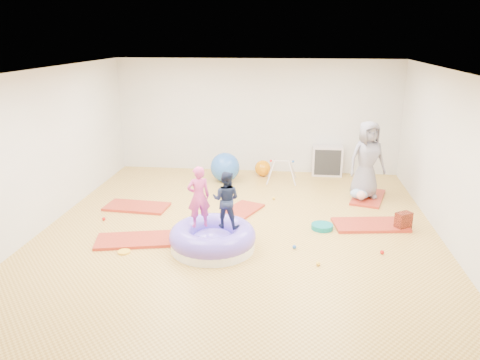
# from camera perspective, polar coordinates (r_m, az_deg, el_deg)

# --- Properties ---
(room) EXTENTS (7.01, 8.01, 2.81)m
(room) POSITION_cam_1_polar(r_m,az_deg,el_deg) (7.83, -0.25, 2.84)
(room) COLOR #D4AB52
(room) RESTS_ON ground
(gym_mat_front_left) EXTENTS (1.36, 0.89, 0.05)m
(gym_mat_front_left) POSITION_cam_1_polar(r_m,az_deg,el_deg) (8.19, -12.83, -7.15)
(gym_mat_front_left) COLOR #C54524
(gym_mat_front_left) RESTS_ON ground
(gym_mat_mid_left) EXTENTS (1.30, 0.72, 0.05)m
(gym_mat_mid_left) POSITION_cam_1_polar(r_m,az_deg,el_deg) (9.69, -12.47, -3.19)
(gym_mat_mid_left) COLOR #C54524
(gym_mat_mid_left) RESTS_ON ground
(gym_mat_center_back) EXTENTS (0.94, 1.22, 0.05)m
(gym_mat_center_back) POSITION_cam_1_polar(r_m,az_deg,el_deg) (9.23, 0.01, -3.83)
(gym_mat_center_back) COLOR #C54524
(gym_mat_center_back) RESTS_ON ground
(gym_mat_right) EXTENTS (1.40, 0.84, 0.05)m
(gym_mat_right) POSITION_cam_1_polar(r_m,az_deg,el_deg) (8.91, 15.58, -5.29)
(gym_mat_right) COLOR #C54524
(gym_mat_right) RESTS_ON ground
(gym_mat_rear_right) EXTENTS (0.90, 1.30, 0.05)m
(gym_mat_rear_right) POSITION_cam_1_polar(r_m,az_deg,el_deg) (10.37, 15.34, -2.05)
(gym_mat_rear_right) COLOR #C54524
(gym_mat_rear_right) RESTS_ON ground
(inflatable_cushion) EXTENTS (1.42, 1.42, 0.45)m
(inflatable_cushion) POSITION_cam_1_polar(r_m,az_deg,el_deg) (7.70, -3.35, -7.15)
(inflatable_cushion) COLOR white
(inflatable_cushion) RESTS_ON ground
(child_pink) EXTENTS (0.44, 0.37, 1.02)m
(child_pink) POSITION_cam_1_polar(r_m,az_deg,el_deg) (7.51, -5.07, -1.70)
(child_pink) COLOR #D43D82
(child_pink) RESTS_ON inflatable_cushion
(child_navy) EXTENTS (0.50, 0.41, 0.94)m
(child_navy) POSITION_cam_1_polar(r_m,az_deg,el_deg) (7.49, -1.72, -2.04)
(child_navy) COLOR #19223C
(child_navy) RESTS_ON inflatable_cushion
(adult_caregiver) EXTENTS (0.92, 0.75, 1.63)m
(adult_caregiver) POSITION_cam_1_polar(r_m,az_deg,el_deg) (10.08, 15.23, 2.39)
(adult_caregiver) COLOR slate
(adult_caregiver) RESTS_ON gym_mat_rear_right
(infant) EXTENTS (0.40, 0.41, 0.24)m
(infant) POSITION_cam_1_polar(r_m,az_deg,el_deg) (10.08, 14.42, -1.66)
(infant) COLOR #89ACD3
(infant) RESTS_ON gym_mat_rear_right
(ball_pit_balls) EXTENTS (5.04, 2.94, 0.07)m
(ball_pit_balls) POSITION_cam_1_polar(r_m,az_deg,el_deg) (8.30, 2.39, -6.29)
(ball_pit_balls) COLOR red
(ball_pit_balls) RESTS_ON ground
(exercise_ball_blue) EXTENTS (0.69, 0.69, 0.69)m
(exercise_ball_blue) POSITION_cam_1_polar(r_m,az_deg,el_deg) (11.07, -1.84, 1.57)
(exercise_ball_blue) COLOR #285BB5
(exercise_ball_blue) RESTS_ON ground
(exercise_ball_orange) EXTENTS (0.39, 0.39, 0.39)m
(exercise_ball_orange) POSITION_cam_1_polar(r_m,az_deg,el_deg) (11.54, 2.79, 1.45)
(exercise_ball_orange) COLOR orange
(exercise_ball_orange) RESTS_ON ground
(infant_play_gym) EXTENTS (0.70, 0.66, 0.53)m
(infant_play_gym) POSITION_cam_1_polar(r_m,az_deg,el_deg) (11.02, 5.11, 1.49)
(infant_play_gym) COLOR beige
(infant_play_gym) RESTS_ON ground
(cube_shelf) EXTENTS (0.73, 0.36, 0.73)m
(cube_shelf) POSITION_cam_1_polar(r_m,az_deg,el_deg) (11.74, 10.58, 2.31)
(cube_shelf) COLOR beige
(cube_shelf) RESTS_ON ground
(balance_disc) EXTENTS (0.39, 0.39, 0.09)m
(balance_disc) POSITION_cam_1_polar(r_m,az_deg,el_deg) (8.60, 9.98, -5.62)
(balance_disc) COLOR #077478
(balance_disc) RESTS_ON ground
(backpack) EXTENTS (0.33, 0.30, 0.33)m
(backpack) POSITION_cam_1_polar(r_m,az_deg,el_deg) (8.89, 19.29, -4.76)
(backpack) COLOR #B4351B
(backpack) RESTS_ON ground
(yellow_toy) EXTENTS (0.20, 0.20, 0.03)m
(yellow_toy) POSITION_cam_1_polar(r_m,az_deg,el_deg) (7.83, -13.96, -8.50)
(yellow_toy) COLOR yellow
(yellow_toy) RESTS_ON ground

